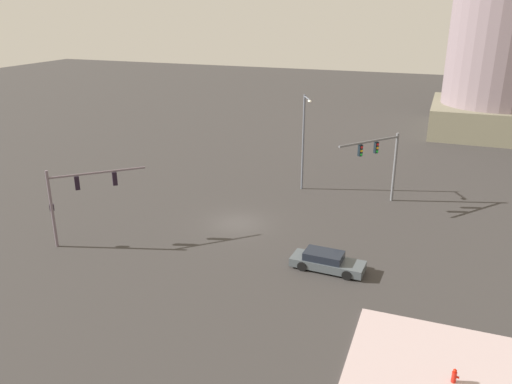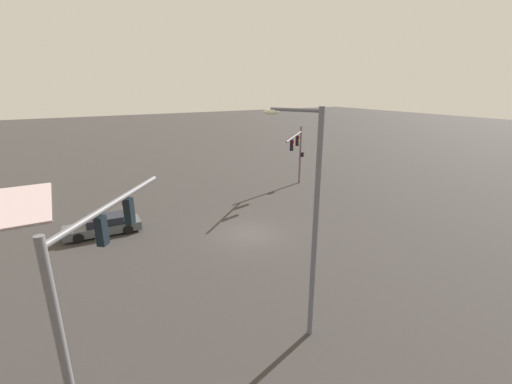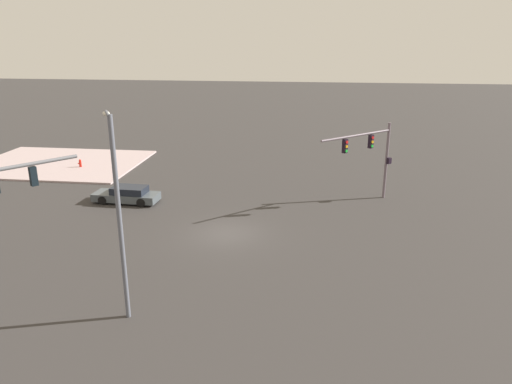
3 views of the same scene
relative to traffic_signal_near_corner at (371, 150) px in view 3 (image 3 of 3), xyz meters
name	(u,v)px [view 3 (image 3 of 3)]	position (x,y,z in m)	size (l,w,h in m)	color
ground_plane	(226,234)	(9.20, 7.15, -3.94)	(205.79, 205.79, 0.00)	#343130
sidewalk_corner	(60,163)	(28.14, -7.51, -3.86)	(15.25, 11.62, 0.15)	#B69F9E
traffic_signal_near_corner	(371,150)	(0.00, 0.00, 0.00)	(5.28, 4.65, 5.69)	#665963
streetlamp_curved_arm	(118,206)	(11.84, 16.55, 1.11)	(1.27, 2.09, 8.82)	slate
sedan_car_approaching	(127,195)	(17.49, 2.28, -3.36)	(4.83, 1.97, 1.21)	#474F54
fire_hydrant_on_curb	(80,163)	(25.37, -6.24, -3.45)	(0.33, 0.22, 0.71)	red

